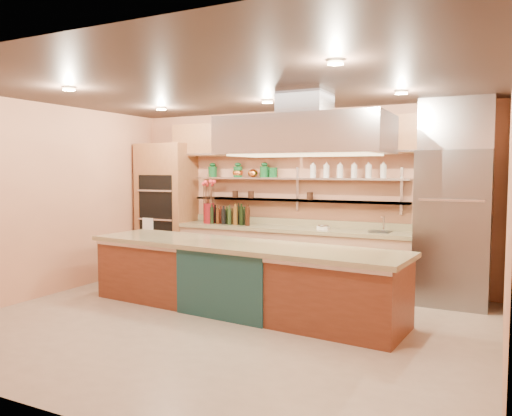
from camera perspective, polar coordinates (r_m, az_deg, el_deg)
The scene contains 21 objects.
floor at distance 6.16m, azimuth -3.63°, elevation -13.09°, with size 6.00×5.00×0.02m, color tan.
ceiling at distance 5.95m, azimuth -3.77°, elevation 13.66°, with size 6.00×5.00×0.02m, color black.
wall_back at distance 8.15m, azimuth 5.17°, elevation 1.28°, with size 6.00×0.04×2.80m, color tan.
wall_front at distance 3.95m, azimuth -22.27°, elevation -2.32°, with size 6.00×0.04×2.80m, color tan.
wall_left at distance 7.84m, azimuth -23.03°, elevation 0.82°, with size 0.04×5.00×2.80m, color tan.
wall_right at distance 5.10m, azimuth 26.88°, elevation -1.03°, with size 0.04×5.00×2.80m, color tan.
oven_stack at distance 9.08m, azimuth -10.16°, elevation -0.04°, with size 0.95×0.64×2.30m, color #985F37.
refrigerator at distance 7.29m, azimuth 21.57°, elevation -2.14°, with size 0.95×0.72×2.10m, color slate.
back_counter at distance 7.99m, azimuth 4.00°, elevation -5.52°, with size 3.84×0.64×0.93m, color tan.
wall_shelf_lower at distance 8.05m, azimuth 4.50°, elevation 0.89°, with size 3.60×0.26×0.03m, color #BABBC1.
wall_shelf_upper at distance 8.03m, azimuth 4.52°, elevation 3.38°, with size 3.60×0.26×0.03m, color #BABBC1.
upper_cabinets at distance 7.98m, azimuth 4.74°, elevation 8.04°, with size 4.60×0.36×0.55m, color #985F37.
range_hood at distance 6.03m, azimuth 5.61°, elevation 8.27°, with size 2.00×1.00×0.45m, color #BABBC1.
ceiling_downlights at distance 6.12m, azimuth -2.80°, elevation 13.13°, with size 4.00×2.80×0.02m, color #FFE5A5.
island at distance 6.55m, azimuth -1.96°, elevation -7.91°, with size 4.27×0.93×0.89m, color brown.
flower_vase at distance 8.55m, azimuth -5.40°, elevation -0.60°, with size 0.19×0.19×0.34m, color maroon.
oil_bottle_cluster at distance 8.33m, azimuth -2.89°, elevation -1.00°, with size 0.80×0.23×0.26m, color black.
kitchen_scale at distance 7.68m, azimuth 7.69°, elevation -2.09°, with size 0.17×0.13×0.09m, color silver.
bar_faucet at distance 7.54m, azimuth 14.39°, elevation -1.80°, with size 0.03×0.03×0.23m, color silver.
copper_kettle at distance 8.35m, azimuth -0.35°, elevation 4.00°, with size 0.17×0.17×0.14m, color orange.
green_canister at distance 8.19m, azimuth 1.97°, elevation 4.08°, with size 0.13×0.13×0.16m, color #104A20.
Camera 1 is at (2.95, -5.08, 1.84)m, focal length 35.00 mm.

